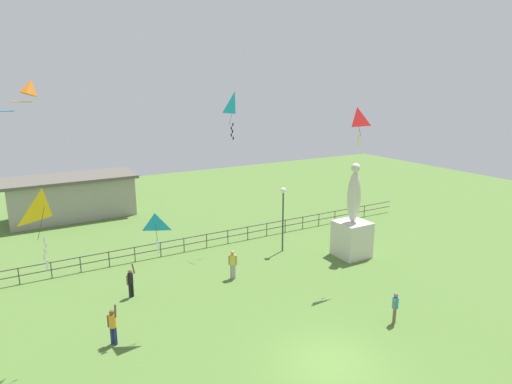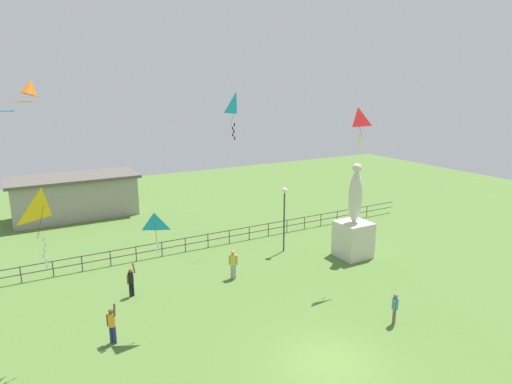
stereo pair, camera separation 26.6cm
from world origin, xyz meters
TOP-DOWN VIEW (x-y plane):
  - ground_plane at (0.00, 0.00)m, footprint 80.00×80.00m
  - statue_monument at (8.32, 8.05)m, footprint 1.91×1.91m
  - lamppost at (4.99, 10.91)m, footprint 0.36×0.36m
  - person_0 at (-5.22, 9.42)m, footprint 0.48×0.28m
  - person_1 at (0.27, 8.80)m, footprint 0.44×0.31m
  - person_2 at (4.45, 0.91)m, footprint 0.39×0.28m
  - person_3 at (-6.93, 5.58)m, footprint 0.38×0.42m
  - kite_0 at (6.12, 5.84)m, footprint 1.08×0.61m
  - kite_1 at (3.02, 13.63)m, footprint 0.93×1.00m
  - kite_2 at (-8.96, 5.44)m, footprint 1.20×1.08m
  - kite_3 at (-4.91, 5.59)m, footprint 0.95×0.71m
  - streamer_kite at (-9.23, 7.18)m, footprint 5.15×2.06m
  - waterfront_railing at (-0.42, 14.00)m, footprint 36.05×0.06m
  - pavilion_building at (-5.68, 26.00)m, footprint 9.95×4.60m

SIDE VIEW (x-z plane):
  - ground_plane at x=0.00m, z-range 0.00..0.00m
  - waterfront_railing at x=-0.42m, z-range 0.15..1.10m
  - person_2 at x=4.45m, z-range 0.11..1.60m
  - person_0 at x=-5.22m, z-range 0.00..1.76m
  - person_3 at x=-6.93m, z-range 0.00..1.86m
  - person_1 at x=0.27m, z-range 0.12..1.78m
  - pavilion_building at x=-5.68m, z-range 0.02..3.42m
  - statue_monument at x=8.32m, z-range -1.22..4.74m
  - lamppost at x=4.99m, z-range 0.98..5.25m
  - kite_3 at x=-4.91m, z-range 3.96..5.81m
  - kite_2 at x=-8.96m, z-range 4.58..7.75m
  - kite_0 at x=6.12m, z-range 7.87..9.87m
  - kite_1 at x=3.02m, z-range 7.86..10.88m
  - streamer_kite at x=-9.23m, z-range 8.89..11.54m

